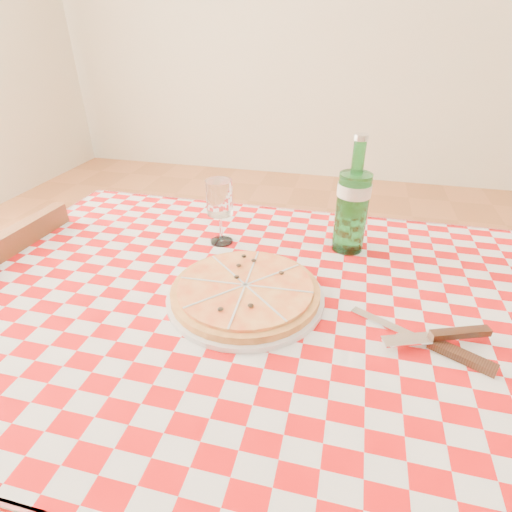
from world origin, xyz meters
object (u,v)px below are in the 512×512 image
(chair_far, at_px, (19,338))
(water_bottle, at_px, (354,196))
(dining_table, at_px, (258,336))
(pizza_plate, at_px, (245,290))
(wine_glass, at_px, (220,212))

(chair_far, relative_size, water_bottle, 2.97)
(dining_table, xyz_separation_m, pizza_plate, (-0.02, -0.01, 0.12))
(dining_table, relative_size, pizza_plate, 3.87)
(pizza_plate, height_order, wine_glass, wine_glass)
(dining_table, bearing_deg, wine_glass, 125.00)
(pizza_plate, distance_m, wine_glass, 0.25)
(water_bottle, relative_size, wine_glass, 1.70)
(chair_far, height_order, pizza_plate, chair_far)
(wine_glass, bearing_deg, water_bottle, 7.74)
(wine_glass, bearing_deg, pizza_plate, -60.72)
(chair_far, relative_size, pizza_plate, 2.61)
(dining_table, height_order, water_bottle, water_bottle)
(water_bottle, height_order, wine_glass, water_bottle)
(pizza_plate, bearing_deg, dining_table, 15.78)
(pizza_plate, xyz_separation_m, water_bottle, (0.18, 0.26, 0.12))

